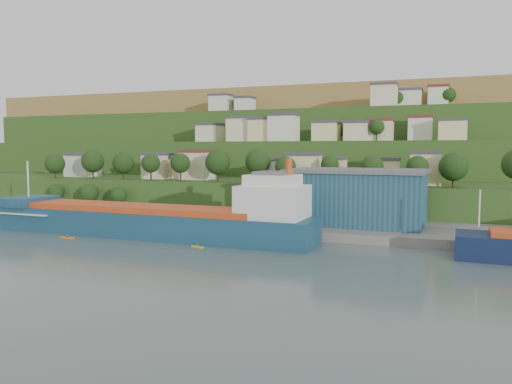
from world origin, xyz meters
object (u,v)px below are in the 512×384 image
at_px(warehouse, 357,196).
at_px(kayak_orange, 67,237).
at_px(cargo_ship_near, 157,222).
at_px(caravan, 44,209).

bearing_deg(warehouse, kayak_orange, -150.29).
bearing_deg(cargo_ship_near, kayak_orange, -152.38).
xyz_separation_m(warehouse, kayak_orange, (-58.04, -29.98, -8.18)).
relative_size(cargo_ship_near, caravan, 11.34).
bearing_deg(warehouse, cargo_ship_near, -149.84).
bearing_deg(cargo_ship_near, caravan, 165.11).
relative_size(warehouse, caravan, 4.67).
bearing_deg(caravan, kayak_orange, -31.06).
bearing_deg(cargo_ship_near, warehouse, 29.11).
xyz_separation_m(cargo_ship_near, kayak_orange, (-17.47, -8.62, -2.90)).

